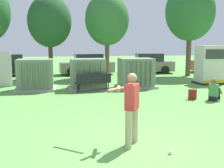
# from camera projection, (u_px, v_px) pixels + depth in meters

# --- Properties ---
(ground_plane) EXTENTS (96.00, 96.00, 0.00)m
(ground_plane) POSITION_uv_depth(u_px,v_px,m) (144.00, 145.00, 6.81)
(ground_plane) COLOR #5B9947
(transformer_west) EXTENTS (2.10, 1.70, 1.62)m
(transformer_west) POSITION_uv_depth(u_px,v_px,m) (35.00, 75.00, 14.82)
(transformer_west) COLOR #9E9B93
(transformer_west) RESTS_ON ground
(transformer_mid_west) EXTENTS (2.10, 1.70, 1.62)m
(transformer_mid_west) POSITION_uv_depth(u_px,v_px,m) (87.00, 74.00, 15.22)
(transformer_mid_west) COLOR #9E9B93
(transformer_mid_west) RESTS_ON ground
(transformer_mid_east) EXTENTS (2.10, 1.70, 1.62)m
(transformer_mid_east) POSITION_uv_depth(u_px,v_px,m) (136.00, 73.00, 15.71)
(transformer_mid_east) COLOR #9E9B93
(transformer_mid_east) RESTS_ON ground
(generator_enclosure) EXTENTS (1.60, 1.40, 2.30)m
(generator_enclosure) POSITION_uv_depth(u_px,v_px,m) (209.00, 65.00, 17.17)
(generator_enclosure) COLOR #262626
(generator_enclosure) RESTS_ON ground
(park_bench) EXTENTS (1.84, 0.70, 0.92)m
(park_bench) POSITION_uv_depth(u_px,v_px,m) (94.00, 81.00, 14.40)
(park_bench) COLOR black
(park_bench) RESTS_ON ground
(batter) EXTENTS (1.47, 1.11, 1.74)m
(batter) POSITION_uv_depth(u_px,v_px,m) (130.00, 105.00, 6.72)
(batter) COLOR tan
(batter) RESTS_ON ground
(sports_ball) EXTENTS (0.09, 0.09, 0.09)m
(sports_ball) POSITION_uv_depth(u_px,v_px,m) (170.00, 152.00, 6.27)
(sports_ball) COLOR white
(sports_ball) RESTS_ON ground
(seated_spectator) EXTENTS (0.75, 0.73, 0.96)m
(seated_spectator) POSITION_uv_depth(u_px,v_px,m) (214.00, 92.00, 12.15)
(seated_spectator) COLOR black
(seated_spectator) RESTS_ON ground
(backpack) EXTENTS (0.38, 0.37, 0.44)m
(backpack) POSITION_uv_depth(u_px,v_px,m) (193.00, 94.00, 12.41)
(backpack) COLOR maroon
(backpack) RESTS_ON ground
(tree_center_left) EXTENTS (2.99, 2.99, 5.71)m
(tree_center_left) POSITION_uv_depth(u_px,v_px,m) (50.00, 21.00, 19.49)
(tree_center_left) COLOR #4C3828
(tree_center_left) RESTS_ON ground
(tree_center_right) EXTENTS (3.15, 3.15, 6.01)m
(tree_center_right) POSITION_uv_depth(u_px,v_px,m) (107.00, 19.00, 20.30)
(tree_center_right) COLOR brown
(tree_center_right) RESTS_ON ground
(tree_right) EXTENTS (3.60, 3.60, 6.89)m
(tree_right) POSITION_uv_depth(u_px,v_px,m) (190.00, 12.00, 20.87)
(tree_right) COLOR brown
(tree_right) RESTS_ON ground
(parked_car_leftmost) EXTENTS (4.38, 2.30, 1.62)m
(parked_car_leftmost) POSITION_uv_depth(u_px,v_px,m) (7.00, 66.00, 21.46)
(parked_car_leftmost) COLOR black
(parked_car_leftmost) RESTS_ON ground
(parked_car_left_of_center) EXTENTS (4.31, 2.14, 1.62)m
(parked_car_left_of_center) POSITION_uv_depth(u_px,v_px,m) (87.00, 65.00, 22.39)
(parked_car_left_of_center) COLOR gray
(parked_car_left_of_center) RESTS_ON ground
(parked_car_right_of_center) EXTENTS (4.35, 2.24, 1.62)m
(parked_car_right_of_center) POSITION_uv_depth(u_px,v_px,m) (148.00, 64.00, 23.50)
(parked_car_right_of_center) COLOR gray
(parked_car_right_of_center) RESTS_ON ground
(parked_car_rightmost) EXTENTS (4.41, 2.38, 1.62)m
(parked_car_rightmost) POSITION_uv_depth(u_px,v_px,m) (216.00, 63.00, 24.27)
(parked_car_rightmost) COLOR maroon
(parked_car_rightmost) RESTS_ON ground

